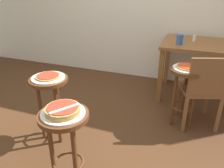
{
  "coord_description": "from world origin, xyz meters",
  "views": [
    {
      "loc": [
        0.86,
        -1.97,
        1.56
      ],
      "look_at": [
        0.18,
        -0.08,
        0.61
      ],
      "focal_mm": 36.76,
      "sensor_mm": 36.0,
      "label": 1
    }
  ],
  "objects_px": {
    "serving_plate_leftside": "(188,68)",
    "dining_table": "(199,52)",
    "cup_near_edge": "(180,39)",
    "stool_foreground": "(65,135)",
    "pizza_middle": "(48,76)",
    "serving_plate_middle": "(48,78)",
    "pizza_server_knife": "(65,109)",
    "stool_leftside": "(185,84)",
    "stool_middle": "(51,95)",
    "condiment_shaker": "(194,38)",
    "serving_plate_foreground": "(63,113)",
    "wooden_chair": "(202,89)",
    "pizza_foreground": "(63,110)",
    "pizza_leftside": "(188,67)"
  },
  "relations": [
    {
      "from": "serving_plate_leftside",
      "to": "dining_table",
      "type": "bearing_deg",
      "value": 82.24
    },
    {
      "from": "dining_table",
      "to": "cup_near_edge",
      "type": "distance_m",
      "value": 0.36
    },
    {
      "from": "stool_foreground",
      "to": "pizza_middle",
      "type": "bearing_deg",
      "value": 132.91
    },
    {
      "from": "serving_plate_middle",
      "to": "pizza_server_knife",
      "type": "xyz_separation_m",
      "value": [
        0.49,
        -0.51,
        0.06
      ]
    },
    {
      "from": "stool_leftside",
      "to": "stool_middle",
      "type": "bearing_deg",
      "value": -149.95
    },
    {
      "from": "serving_plate_leftside",
      "to": "condiment_shaker",
      "type": "bearing_deg",
      "value": 88.94
    },
    {
      "from": "stool_foreground",
      "to": "stool_middle",
      "type": "height_order",
      "value": "same"
    },
    {
      "from": "serving_plate_foreground",
      "to": "pizza_server_knife",
      "type": "height_order",
      "value": "pizza_server_knife"
    },
    {
      "from": "serving_plate_foreground",
      "to": "wooden_chair",
      "type": "height_order",
      "value": "wooden_chair"
    },
    {
      "from": "pizza_foreground",
      "to": "condiment_shaker",
      "type": "height_order",
      "value": "condiment_shaker"
    },
    {
      "from": "stool_foreground",
      "to": "stool_leftside",
      "type": "height_order",
      "value": "same"
    },
    {
      "from": "condiment_shaker",
      "to": "wooden_chair",
      "type": "distance_m",
      "value": 0.89
    },
    {
      "from": "pizza_leftside",
      "to": "serving_plate_middle",
      "type": "bearing_deg",
      "value": -149.95
    },
    {
      "from": "pizza_leftside",
      "to": "condiment_shaker",
      "type": "height_order",
      "value": "condiment_shaker"
    },
    {
      "from": "pizza_middle",
      "to": "condiment_shaker",
      "type": "relative_size",
      "value": 3.05
    },
    {
      "from": "stool_foreground",
      "to": "stool_middle",
      "type": "distance_m",
      "value": 0.67
    },
    {
      "from": "serving_plate_middle",
      "to": "wooden_chair",
      "type": "height_order",
      "value": "wooden_chair"
    },
    {
      "from": "stool_foreground",
      "to": "pizza_server_knife",
      "type": "distance_m",
      "value": 0.25
    },
    {
      "from": "pizza_leftside",
      "to": "wooden_chair",
      "type": "xyz_separation_m",
      "value": [
        0.18,
        0.02,
        -0.24
      ]
    },
    {
      "from": "stool_middle",
      "to": "stool_foreground",
      "type": "bearing_deg",
      "value": -47.09
    },
    {
      "from": "stool_foreground",
      "to": "stool_middle",
      "type": "relative_size",
      "value": 1.0
    },
    {
      "from": "stool_middle",
      "to": "stool_leftside",
      "type": "distance_m",
      "value": 1.42
    },
    {
      "from": "stool_leftside",
      "to": "condiment_shaker",
      "type": "distance_m",
      "value": 0.88
    },
    {
      "from": "dining_table",
      "to": "pizza_server_knife",
      "type": "relative_size",
      "value": 4.39
    },
    {
      "from": "pizza_middle",
      "to": "dining_table",
      "type": "height_order",
      "value": "dining_table"
    },
    {
      "from": "stool_middle",
      "to": "pizza_leftside",
      "type": "height_order",
      "value": "pizza_leftside"
    },
    {
      "from": "stool_leftside",
      "to": "serving_plate_leftside",
      "type": "bearing_deg",
      "value": 14.04
    },
    {
      "from": "wooden_chair",
      "to": "pizza_server_knife",
      "type": "xyz_separation_m",
      "value": [
        -0.92,
        -1.24,
        0.27
      ]
    },
    {
      "from": "stool_foreground",
      "to": "stool_leftside",
      "type": "bearing_deg",
      "value": 57.31
    },
    {
      "from": "pizza_middle",
      "to": "condiment_shaker",
      "type": "xyz_separation_m",
      "value": [
        1.25,
        1.53,
        0.11
      ]
    },
    {
      "from": "pizza_middle",
      "to": "stool_leftside",
      "type": "bearing_deg",
      "value": 30.05
    },
    {
      "from": "stool_middle",
      "to": "condiment_shaker",
      "type": "height_order",
      "value": "condiment_shaker"
    },
    {
      "from": "condiment_shaker",
      "to": "stool_foreground",
      "type": "bearing_deg",
      "value": -111.28
    },
    {
      "from": "stool_leftside",
      "to": "cup_near_edge",
      "type": "relative_size",
      "value": 5.36
    },
    {
      "from": "pizza_server_knife",
      "to": "cup_near_edge",
      "type": "bearing_deg",
      "value": 16.72
    },
    {
      "from": "stool_foreground",
      "to": "dining_table",
      "type": "distance_m",
      "value": 2.16
    },
    {
      "from": "pizza_middle",
      "to": "pizza_foreground",
      "type": "bearing_deg",
      "value": -47.09
    },
    {
      "from": "condiment_shaker",
      "to": "pizza_server_knife",
      "type": "xyz_separation_m",
      "value": [
        -0.76,
        -2.04,
        -0.07
      ]
    },
    {
      "from": "pizza_middle",
      "to": "stool_leftside",
      "type": "distance_m",
      "value": 1.44
    },
    {
      "from": "stool_middle",
      "to": "pizza_middle",
      "type": "relative_size",
      "value": 2.96
    },
    {
      "from": "cup_near_edge",
      "to": "pizza_leftside",
      "type": "bearing_deg",
      "value": -75.31
    },
    {
      "from": "serving_plate_leftside",
      "to": "pizza_leftside",
      "type": "distance_m",
      "value": 0.02
    },
    {
      "from": "pizza_foreground",
      "to": "dining_table",
      "type": "xyz_separation_m",
      "value": [
        0.88,
        1.97,
        -0.06
      ]
    },
    {
      "from": "pizza_middle",
      "to": "condiment_shaker",
      "type": "distance_m",
      "value": 1.98
    },
    {
      "from": "stool_leftside",
      "to": "dining_table",
      "type": "height_order",
      "value": "dining_table"
    },
    {
      "from": "pizza_foreground",
      "to": "pizza_leftside",
      "type": "height_order",
      "value": "pizza_foreground"
    },
    {
      "from": "stool_foreground",
      "to": "dining_table",
      "type": "xyz_separation_m",
      "value": [
        0.88,
        1.97,
        0.15
      ]
    },
    {
      "from": "stool_foreground",
      "to": "stool_middle",
      "type": "bearing_deg",
      "value": 132.91
    },
    {
      "from": "pizza_leftside",
      "to": "dining_table",
      "type": "height_order",
      "value": "dining_table"
    },
    {
      "from": "serving_plate_leftside",
      "to": "dining_table",
      "type": "relative_size",
      "value": 0.33
    }
  ]
}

